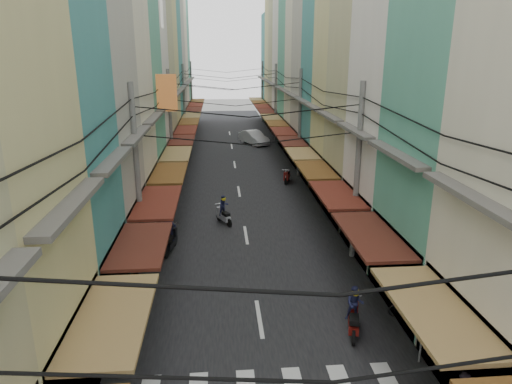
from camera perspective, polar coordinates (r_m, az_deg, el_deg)
ground at (r=19.06m, az=-0.13°, el=-12.34°), size 160.00×160.00×0.00m
road at (r=37.75m, az=-2.58°, el=2.72°), size 10.00×80.00×0.02m
sidewalk_left at (r=38.07m, az=-12.41°, el=2.49°), size 3.00×80.00×0.06m
sidewalk_right at (r=38.52m, az=7.14°, el=2.93°), size 3.00×80.00×0.06m
building_row_left at (r=33.76m, az=-16.76°, el=17.11°), size 7.80×67.67×23.70m
building_row_right at (r=34.26m, az=11.41°, el=16.85°), size 7.80×68.98×22.59m
utility_poles at (r=31.71m, az=-2.37°, el=12.05°), size 10.20×66.13×8.20m
white_car at (r=48.63m, az=-0.27°, el=5.99°), size 5.44×3.89×1.79m
bicycle at (r=18.35m, az=18.49°, el=-14.58°), size 1.49×0.70×0.99m
moving_scooters at (r=22.99m, az=-1.72°, el=-5.46°), size 7.95×21.06×1.97m
parked_scooters at (r=16.58m, az=16.26°, el=-16.07°), size 12.96×13.23×1.01m
pedestrians at (r=18.57m, az=-12.31°, el=-9.89°), size 11.49×17.99×2.22m
traffic_sign at (r=15.10m, az=20.39°, el=-13.15°), size 0.10×0.61×2.80m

